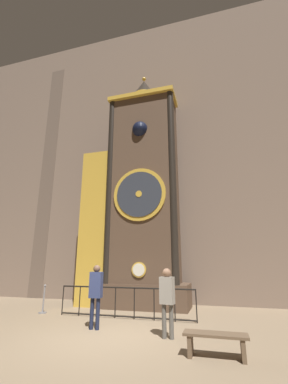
% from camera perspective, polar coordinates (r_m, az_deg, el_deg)
% --- Properties ---
extents(ground_plane, '(28.00, 28.00, 0.00)m').
position_cam_1_polar(ground_plane, '(7.29, -8.19, -29.31)').
color(ground_plane, '#847056').
extents(cathedral_back_wall, '(24.00, 0.32, 15.61)m').
position_cam_1_polar(cathedral_back_wall, '(13.96, 2.57, 10.15)').
color(cathedral_back_wall, '#7A6656').
rests_on(cathedral_back_wall, ground_plane).
extents(clock_tower, '(4.74, 1.81, 11.04)m').
position_cam_1_polar(clock_tower, '(11.70, -2.02, -1.06)').
color(clock_tower, brown).
rests_on(clock_tower, ground_plane).
extents(railing_fence, '(4.74, 0.05, 0.98)m').
position_cam_1_polar(railing_fence, '(9.29, -4.31, -22.95)').
color(railing_fence, black).
rests_on(railing_fence, ground_plane).
extents(visitor_near, '(0.36, 0.25, 1.70)m').
position_cam_1_polar(visitor_near, '(7.91, -10.65, -20.62)').
color(visitor_near, '#1B213A').
rests_on(visitor_near, ground_plane).
extents(visitor_far, '(0.38, 0.28, 1.63)m').
position_cam_1_polar(visitor_far, '(6.94, 5.17, -21.88)').
color(visitor_far, '#58554F').
rests_on(visitor_far, ground_plane).
extents(stanchion_post, '(0.28, 0.28, 0.99)m').
position_cam_1_polar(stanchion_post, '(10.87, -21.47, -22.11)').
color(stanchion_post, gray).
rests_on(stanchion_post, ground_plane).
extents(visitor_bench, '(1.23, 0.40, 0.44)m').
position_cam_1_polar(visitor_bench, '(5.92, 15.63, -29.17)').
color(visitor_bench, brown).
rests_on(visitor_bench, ground_plane).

